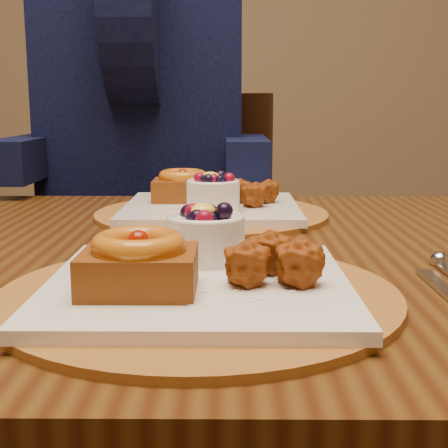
# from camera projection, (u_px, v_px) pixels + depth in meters

# --- Properties ---
(dining_table) EXTENTS (1.60, 0.90, 0.76)m
(dining_table) POSITION_uv_depth(u_px,v_px,m) (207.00, 304.00, 0.82)
(dining_table) COLOR #381A0A
(dining_table) RESTS_ON ground
(place_setting_near) EXTENTS (0.38, 0.38, 0.08)m
(place_setting_near) POSITION_uv_depth(u_px,v_px,m) (196.00, 275.00, 0.59)
(place_setting_near) COLOR brown
(place_setting_near) RESTS_ON dining_table
(place_setting_far) EXTENTS (0.38, 0.38, 0.08)m
(place_setting_far) POSITION_uv_depth(u_px,v_px,m) (210.00, 204.00, 1.01)
(place_setting_far) COLOR brown
(place_setting_far) RESTS_ON dining_table
(chair_far) EXTENTS (0.60, 0.60, 0.96)m
(chair_far) POSITION_uv_depth(u_px,v_px,m) (160.00, 274.00, 1.50)
(chair_far) COLOR black
(chair_far) RESTS_ON ground
(diner) EXTENTS (0.55, 0.52, 0.90)m
(diner) POSITION_uv_depth(u_px,v_px,m) (142.00, 94.00, 1.41)
(diner) COLOR black
(diner) RESTS_ON ground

